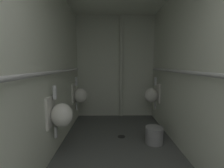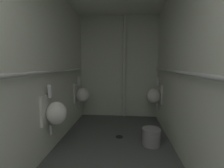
{
  "view_description": "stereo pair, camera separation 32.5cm",
  "coord_description": "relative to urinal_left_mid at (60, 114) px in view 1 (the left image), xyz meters",
  "views": [
    {
      "loc": [
        -0.13,
        -0.14,
        1.35
      ],
      "look_at": [
        -0.1,
        3.09,
        0.96
      ],
      "focal_mm": 25.41,
      "sensor_mm": 36.0,
      "label": 1
    },
    {
      "loc": [
        0.2,
        -0.14,
        1.35
      ],
      "look_at": [
        -0.1,
        3.09,
        0.96
      ],
      "focal_mm": 25.41,
      "sensor_mm": 36.0,
      "label": 2
    }
  ],
  "objects": [
    {
      "name": "waste_bin",
      "position": [
        1.46,
        0.44,
        -0.52
      ],
      "size": [
        0.3,
        0.3,
        0.28
      ],
      "primitive_type": "cylinder",
      "color": "gray",
      "rests_on": "ground"
    },
    {
      "name": "urinal_left_mid",
      "position": [
        0.0,
        0.0,
        0.0
      ],
      "size": [
        0.32,
        0.3,
        0.76
      ],
      "color": "silver"
    },
    {
      "name": "urinal_left_far",
      "position": [
        0.0,
        1.39,
        0.0
      ],
      "size": [
        0.32,
        0.3,
        0.76
      ],
      "color": "silver"
    },
    {
      "name": "urinal_right_mid",
      "position": [
        1.66,
        1.43,
        0.0
      ],
      "size": [
        0.32,
        0.3,
        0.76
      ],
      "color": "silver"
    },
    {
      "name": "supply_pipe_right",
      "position": [
        1.75,
        -0.01,
        0.59
      ],
      "size": [
        0.06,
        3.35,
        0.06
      ],
      "color": "#B2B2B2"
    },
    {
      "name": "wall_right",
      "position": [
        1.84,
        -0.04,
        0.63
      ],
      "size": [
        0.06,
        4.07,
        2.57
      ],
      "primitive_type": "cube",
      "color": "silver",
      "rests_on": "ground"
    },
    {
      "name": "supply_pipe_left",
      "position": [
        -0.09,
        -0.03,
        0.59
      ],
      "size": [
        0.06,
        3.31,
        0.06
      ],
      "color": "#B2B2B2"
    },
    {
      "name": "floor",
      "position": [
        0.83,
        -0.04,
        -0.7
      ],
      "size": [
        2.08,
        4.07,
        0.08
      ],
      "primitive_type": "cube",
      "color": "#4C4F4C",
      "rests_on": "ground"
    },
    {
      "name": "wall_back",
      "position": [
        0.83,
        1.96,
        0.63
      ],
      "size": [
        2.08,
        0.06,
        2.57
      ],
      "primitive_type": "cube",
      "color": "silver",
      "rests_on": "ground"
    },
    {
      "name": "floor_drain",
      "position": [
        0.91,
        0.69,
        -0.66
      ],
      "size": [
        0.14,
        0.14,
        0.01
      ],
      "primitive_type": "cylinder",
      "color": "black",
      "rests_on": "ground"
    },
    {
      "name": "standpipe_back_wall",
      "position": [
        0.97,
        1.85,
        0.63
      ],
      "size": [
        0.09,
        0.09,
        2.52
      ],
      "primitive_type": "cylinder",
      "color": "silver",
      "rests_on": "ground"
    },
    {
      "name": "wall_left",
      "position": [
        -0.18,
        -0.04,
        0.63
      ],
      "size": [
        0.06,
        4.07,
        2.57
      ],
      "primitive_type": "cube",
      "color": "silver",
      "rests_on": "ground"
    }
  ]
}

